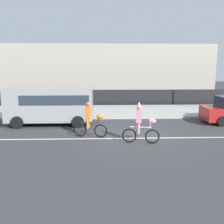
{
  "coord_description": "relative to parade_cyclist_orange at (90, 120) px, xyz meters",
  "views": [
    {
      "loc": [
        -1.6,
        -12.8,
        3.6
      ],
      "look_at": [
        -1.08,
        1.2,
        1.0
      ],
      "focal_mm": 42.0,
      "sensor_mm": 36.0,
      "label": 1
    }
  ],
  "objects": [
    {
      "name": "ground_plane",
      "position": [
        2.2,
        0.18,
        -0.84
      ],
      "size": [
        80.0,
        80.0,
        0.0
      ],
      "primitive_type": "plane",
      "color": "#38383A"
    },
    {
      "name": "road_centre_line",
      "position": [
        2.2,
        -0.32,
        -0.84
      ],
      "size": [
        36.0,
        0.14,
        0.01
      ],
      "primitive_type": "cube",
      "color": "beige",
      "rests_on": "ground"
    },
    {
      "name": "sidewalk_curb",
      "position": [
        2.2,
        6.68,
        -0.77
      ],
      "size": [
        60.0,
        5.0,
        0.15
      ],
      "primitive_type": "cube",
      "color": "#ADAAA3",
      "rests_on": "ground"
    },
    {
      "name": "fence_line",
      "position": [
        2.2,
        9.58,
        -0.14
      ],
      "size": [
        40.0,
        0.08,
        1.4
      ],
      "primitive_type": "cube",
      "color": "black",
      "rests_on": "ground"
    },
    {
      "name": "building_backdrop",
      "position": [
        -1.69,
        18.18,
        1.94
      ],
      "size": [
        28.0,
        8.0,
        5.56
      ],
      "primitive_type": "cube",
      "color": "#B2A899",
      "rests_on": "ground"
    },
    {
      "name": "parade_cyclist_orange",
      "position": [
        0.0,
        0.0,
        0.0
      ],
      "size": [
        1.7,
        0.54,
        1.92
      ],
      "color": "black",
      "rests_on": "ground"
    },
    {
      "name": "parade_cyclist_pink",
      "position": [
        2.35,
        -1.1,
        0.0
      ],
      "size": [
        1.7,
        0.54,
        1.92
      ],
      "color": "black",
      "rests_on": "ground"
    },
    {
      "name": "parked_van_grey",
      "position": [
        -2.42,
        2.88,
        0.44
      ],
      "size": [
        5.0,
        2.22,
        2.18
      ],
      "color": "#99999E",
      "rests_on": "ground"
    },
    {
      "name": "pedestrian_onlooker",
      "position": [
        -1.87,
        5.73,
        0.17
      ],
      "size": [
        0.32,
        0.2,
        1.62
      ],
      "color": "#33333D",
      "rests_on": "sidewalk_curb"
    }
  ]
}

